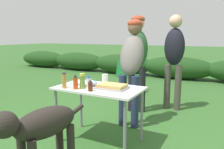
% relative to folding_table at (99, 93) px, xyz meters
% --- Properties ---
extents(ground_plane, '(60.00, 60.00, 0.00)m').
position_rel_folding_table_xyz_m(ground_plane, '(0.00, 0.00, -0.66)').
color(ground_plane, '#336028').
extents(shrub_hedge, '(14.40, 0.90, 0.72)m').
position_rel_folding_table_xyz_m(shrub_hedge, '(0.00, 5.01, -0.30)').
color(shrub_hedge, '#1E4219').
rests_on(shrub_hedge, ground).
extents(folding_table, '(1.10, 0.64, 0.74)m').
position_rel_folding_table_xyz_m(folding_table, '(0.00, 0.00, 0.00)').
color(folding_table, silver).
rests_on(folding_table, ground).
extents(food_tray, '(0.38, 0.27, 0.06)m').
position_rel_folding_table_xyz_m(food_tray, '(0.18, 0.02, 0.10)').
color(food_tray, '#9E9EA3').
rests_on(food_tray, folding_table).
extents(plate_stack, '(0.21, 0.21, 0.03)m').
position_rel_folding_table_xyz_m(plate_stack, '(-0.37, 0.02, 0.09)').
color(plate_stack, white).
rests_on(plate_stack, folding_table).
extents(mixing_bowl, '(0.20, 0.20, 0.07)m').
position_rel_folding_table_xyz_m(mixing_bowl, '(-0.16, 0.02, 0.11)').
color(mixing_bowl, '#99B2CC').
rests_on(mixing_bowl, folding_table).
extents(paper_cup_stack, '(0.08, 0.08, 0.13)m').
position_rel_folding_table_xyz_m(paper_cup_stack, '(-0.04, 0.23, 0.14)').
color(paper_cup_stack, white).
rests_on(paper_cup_stack, folding_table).
extents(mayo_bottle, '(0.06, 0.06, 0.17)m').
position_rel_folding_table_xyz_m(mayo_bottle, '(-0.07, -0.13, 0.16)').
color(mayo_bottle, silver).
rests_on(mayo_bottle, folding_table).
extents(hot_sauce_bottle, '(0.06, 0.06, 0.18)m').
position_rel_folding_table_xyz_m(hot_sauce_bottle, '(-0.21, -0.21, 0.16)').
color(hot_sauce_bottle, '#CC4214').
rests_on(hot_sauce_bottle, folding_table).
extents(relish_jar, '(0.07, 0.07, 0.19)m').
position_rel_folding_table_xyz_m(relish_jar, '(-0.15, -0.15, 0.17)').
color(relish_jar, olive).
rests_on(relish_jar, folding_table).
extents(bbq_sauce_bottle, '(0.06, 0.06, 0.14)m').
position_rel_folding_table_xyz_m(bbq_sauce_bottle, '(0.01, -0.21, 0.14)').
color(bbq_sauce_bottle, '#562314').
rests_on(bbq_sauce_bottle, folding_table).
extents(spice_jar, '(0.06, 0.06, 0.21)m').
position_rel_folding_table_xyz_m(spice_jar, '(-0.36, -0.24, 0.18)').
color(spice_jar, '#B2893D').
rests_on(spice_jar, folding_table).
extents(standing_person_in_red_jacket, '(0.40, 0.51, 1.64)m').
position_rel_folding_table_xyz_m(standing_person_in_red_jacket, '(0.13, 0.75, 0.37)').
color(standing_person_in_red_jacket, '#232D4C').
rests_on(standing_person_in_red_jacket, ground).
extents(standing_person_in_navy_coat, '(0.40, 0.31, 1.74)m').
position_rel_folding_table_xyz_m(standing_person_in_navy_coat, '(-0.01, 1.35, 0.43)').
color(standing_person_in_navy_coat, black).
rests_on(standing_person_in_navy_coat, ground).
extents(standing_person_in_gray_fleece, '(0.41, 0.32, 1.77)m').
position_rel_folding_table_xyz_m(standing_person_in_gray_fleece, '(0.55, 1.79, 0.41)').
color(standing_person_in_gray_fleece, '#4C473D').
rests_on(standing_person_in_gray_fleece, ground).
extents(dog, '(0.40, 1.00, 0.81)m').
position_rel_folding_table_xyz_m(dog, '(-0.03, -0.98, -0.11)').
color(dog, '#28231E').
rests_on(dog, ground).
extents(camp_chair_green_behind_table, '(0.49, 0.60, 0.83)m').
position_rel_folding_table_xyz_m(camp_chair_green_behind_table, '(-0.73, 2.62, -0.20)').
color(camp_chair_green_behind_table, '#19602D').
rests_on(camp_chair_green_behind_table, ground).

